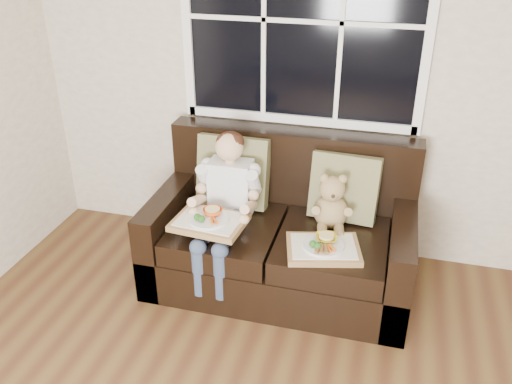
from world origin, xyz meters
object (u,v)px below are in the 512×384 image
(loveseat, at_px, (282,238))
(tray_left, at_px, (209,221))
(teddy_bear, at_px, (331,206))
(tray_right, at_px, (323,247))
(child, at_px, (226,195))

(loveseat, bearing_deg, tray_left, -140.24)
(loveseat, bearing_deg, teddy_bear, 1.00)
(tray_left, xyz_separation_m, tray_right, (0.71, 0.03, -0.10))
(child, bearing_deg, loveseat, 19.27)
(teddy_bear, relative_size, tray_left, 0.84)
(loveseat, distance_m, child, 0.51)
(child, bearing_deg, tray_left, -102.30)
(tray_right, bearing_deg, tray_left, 168.44)
(loveseat, height_order, tray_right, loveseat)
(tray_left, distance_m, tray_right, 0.71)
(loveseat, relative_size, teddy_bear, 4.37)
(teddy_bear, xyz_separation_m, tray_left, (-0.70, -0.33, -0.03))
(loveseat, distance_m, tray_right, 0.47)
(loveseat, bearing_deg, tray_right, -43.20)
(loveseat, distance_m, tray_left, 0.58)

